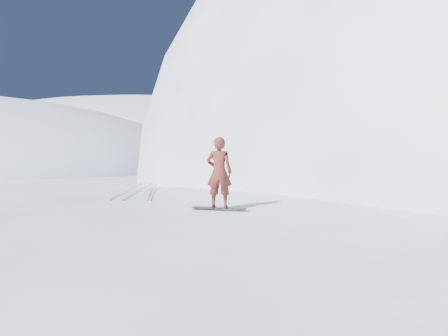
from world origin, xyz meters
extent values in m
plane|color=white|center=(0.00, 0.00, 0.00)|extent=(400.00, 400.00, 0.00)
ellipsoid|color=white|center=(1.00, 3.00, 0.00)|extent=(36.00, 28.00, 4.80)
ellipsoid|color=white|center=(10.00, 20.00, 0.00)|extent=(28.00, 24.00, 18.00)
ellipsoid|color=white|center=(-40.00, 110.00, 0.00)|extent=(140.00, 90.00, 36.00)
ellipsoid|color=white|center=(-2.00, 6.00, 0.00)|extent=(7.00, 6.30, 1.00)
ellipsoid|color=white|center=(7.00, 4.00, 0.00)|extent=(4.00, 3.60, 0.60)
cube|color=black|center=(2.12, 0.23, 2.41)|extent=(1.58, 0.37, 0.03)
imported|color=maroon|center=(2.12, 0.23, 3.44)|extent=(0.76, 0.52, 2.02)
cube|color=silver|center=(-2.24, 4.60, 2.42)|extent=(0.93, 5.95, 0.04)
cube|color=silver|center=(-1.76, 4.60, 2.42)|extent=(0.90, 5.95, 0.04)
cube|color=silver|center=(-1.33, 4.60, 2.42)|extent=(1.72, 5.78, 0.04)
cube|color=silver|center=(-1.17, 4.60, 2.42)|extent=(1.58, 5.82, 0.04)
camera|label=1|loc=(3.96, -12.03, 4.21)|focal=35.00mm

